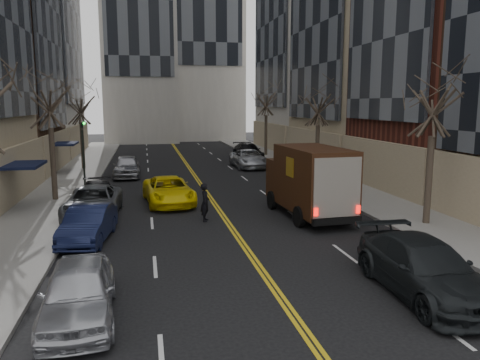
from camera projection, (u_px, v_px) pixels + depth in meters
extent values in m
cube|color=slate|center=(71.00, 181.00, 33.36)|extent=(4.00, 66.00, 0.15)
cube|color=slate|center=(310.00, 173.00, 36.91)|extent=(4.00, 66.00, 0.15)
cube|color=black|center=(48.00, 4.00, 36.66)|extent=(0.20, 10.56, 19.20)
cube|color=black|center=(21.00, 165.00, 24.09)|extent=(2.00, 3.00, 0.15)
cube|color=black|center=(4.00, 186.00, 24.08)|extent=(0.20, 3.00, 2.50)
cube|color=black|center=(63.00, 144.00, 36.65)|extent=(2.00, 3.00, 0.15)
cube|color=black|center=(52.00, 157.00, 36.65)|extent=(0.20, 3.00, 2.50)
cube|color=tan|center=(370.00, 5.00, 40.86)|extent=(10.00, 14.00, 28.00)
cube|color=#B7B2A8|center=(321.00, 4.00, 54.58)|extent=(12.00, 15.00, 34.00)
cylinder|color=#382D23|center=(53.00, 164.00, 26.29)|extent=(0.30, 0.30, 4.05)
cylinder|color=#382D23|center=(83.00, 146.00, 38.89)|extent=(0.30, 0.30, 3.69)
cylinder|color=#382D23|center=(429.00, 180.00, 21.07)|extent=(0.30, 0.30, 3.96)
cylinder|color=#382D23|center=(317.00, 151.00, 34.62)|extent=(0.30, 0.30, 3.78)
cylinder|color=#382D23|center=(266.00, 135.00, 49.09)|extent=(0.30, 0.30, 4.14)
cylinder|color=black|center=(84.00, 161.00, 28.52)|extent=(0.12, 0.12, 3.80)
imported|color=black|center=(82.00, 122.00, 28.14)|extent=(0.15, 0.18, 0.90)
sphere|color=#0CE526|center=(84.00, 123.00, 28.08)|extent=(0.14, 0.14, 0.14)
cube|color=black|center=(308.00, 206.00, 23.05)|extent=(2.58, 6.50, 0.30)
cube|color=black|center=(292.00, 179.00, 25.11)|extent=(2.44, 1.83, 2.09)
cube|color=black|center=(314.00, 179.00, 22.29)|extent=(2.68, 5.02, 2.99)
cube|color=black|center=(337.00, 221.00, 20.12)|extent=(2.30, 0.32, 0.30)
cube|color=red|center=(316.00, 212.00, 19.78)|extent=(0.18, 0.07, 0.35)
cube|color=red|center=(358.00, 209.00, 20.29)|extent=(0.18, 0.07, 0.35)
cube|color=gold|center=(290.00, 167.00, 21.93)|extent=(0.09, 0.90, 0.90)
cube|color=gold|center=(337.00, 165.00, 22.55)|extent=(0.09, 0.90, 0.90)
cylinder|color=black|center=(272.00, 200.00, 24.75)|extent=(0.34, 0.97, 0.96)
cylinder|color=black|center=(313.00, 198.00, 25.35)|extent=(0.34, 0.97, 0.96)
cylinder|color=black|center=(299.00, 217.00, 21.14)|extent=(0.34, 0.97, 0.96)
cylinder|color=black|center=(346.00, 214.00, 21.74)|extent=(0.34, 0.97, 0.96)
imported|color=black|center=(424.00, 268.00, 13.63)|extent=(2.40, 5.61, 1.61)
cube|color=black|center=(410.00, 238.00, 14.30)|extent=(0.13, 0.04, 0.09)
cube|color=blue|center=(410.00, 239.00, 14.27)|extent=(0.10, 0.01, 0.06)
imported|color=yellow|center=(169.00, 191.00, 25.99)|extent=(2.95, 5.56, 1.49)
imported|color=black|center=(205.00, 202.00, 22.15)|extent=(0.57, 0.74, 1.81)
imported|color=#B9BBC1|center=(78.00, 292.00, 12.02)|extent=(2.04, 4.58, 1.53)
imported|color=#111737|center=(88.00, 224.00, 18.91)|extent=(2.10, 4.56, 1.45)
imported|color=#4E5156|center=(93.00, 202.00, 22.91)|extent=(2.67, 5.51, 1.51)
imported|color=black|center=(98.00, 195.00, 25.23)|extent=(2.30, 4.75, 1.33)
imported|color=#95969C|center=(127.00, 166.00, 35.39)|extent=(1.98, 4.85, 1.65)
imported|color=#54575D|center=(303.00, 177.00, 30.35)|extent=(1.96, 4.96, 1.61)
imported|color=#B5B8BE|center=(249.00, 159.00, 40.57)|extent=(2.71, 5.64, 1.55)
imported|color=black|center=(248.00, 151.00, 46.32)|extent=(2.36, 5.58, 1.60)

